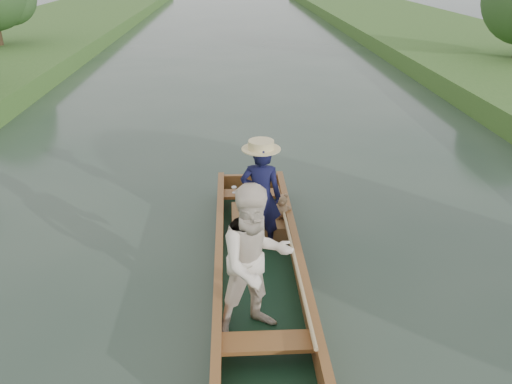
{
  "coord_description": "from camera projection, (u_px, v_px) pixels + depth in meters",
  "views": [
    {
      "loc": [
        -0.32,
        -5.51,
        3.85
      ],
      "look_at": [
        0.0,
        0.6,
        0.95
      ],
      "focal_mm": 35.0,
      "sensor_mm": 36.0,
      "label": 1
    }
  ],
  "objects": [
    {
      "name": "trees_far",
      "position": [
        119.0,
        0.0,
        15.35
      ],
      "size": [
        22.77,
        12.22,
        4.54
      ],
      "color": "#47331E",
      "rests_on": "ground"
    },
    {
      "name": "ground",
      "position": [
        258.0,
        276.0,
        6.63
      ],
      "size": [
        120.0,
        120.0,
        0.0
      ],
      "primitive_type": "plane",
      "color": "#283D30",
      "rests_on": "ground"
    },
    {
      "name": "punt",
      "position": [
        258.0,
        248.0,
        6.12
      ],
      "size": [
        1.17,
        5.0,
        1.83
      ],
      "color": "black",
      "rests_on": "ground"
    }
  ]
}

